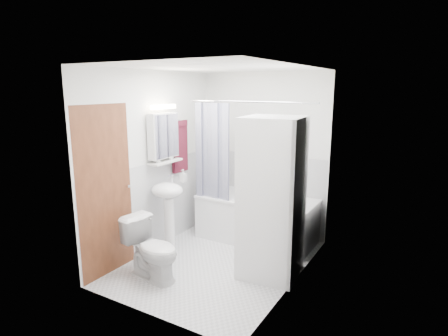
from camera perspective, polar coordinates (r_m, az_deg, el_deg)
The scene contains 20 objects.
floor at distance 4.91m, azimuth -0.91°, elevation -14.14°, with size 2.60×2.60×0.00m, color silver.
room_walls at distance 4.46m, azimuth -0.97°, elevation 3.27°, with size 2.60×2.60×2.60m.
wainscot at distance 4.92m, azimuth 0.86°, elevation -6.54°, with size 1.98×2.58×2.58m.
door at distance 4.71m, azimuth -14.43°, elevation -2.68°, with size 0.05×2.00×2.00m.
bathtub at distance 5.48m, azimuth 5.05°, elevation -7.34°, with size 1.67×0.79×0.63m.
tub_spout at distance 5.53m, azimuth 8.51°, elevation -0.74°, with size 0.04×0.04×0.12m, color silver.
curtain_rod at distance 4.87m, azimuth 3.69°, elevation 10.06°, with size 0.02×0.02×1.85m, color silver.
shower_curtain at distance 5.22m, azimuth -1.82°, elevation 1.94°, with size 0.55×0.02×1.45m.
sink at distance 5.03m, azimuth -8.55°, elevation -5.00°, with size 0.44×0.37×1.04m.
medicine_cabinet at distance 5.05m, azimuth -9.21°, elevation 5.06°, with size 0.13×0.50×0.71m.
shelf at distance 5.10m, azimuth -8.94°, elevation 0.97°, with size 0.18×0.54×0.03m, color silver.
shower_caddy at distance 5.46m, azimuth 9.02°, elevation 1.18°, with size 0.22×0.06×0.02m, color silver.
towel at distance 5.40m, azimuth -6.75°, elevation 3.44°, with size 0.07×0.31×0.75m.
washer_dryer at distance 4.35m, azimuth 7.28°, elevation -4.55°, with size 0.73×0.72×1.87m.
toilet at distance 4.49m, azimuth -10.86°, elevation -12.09°, with size 0.40×0.71×0.70m, color white.
soap_pump at distance 5.16m, azimuth -6.25°, elevation -1.67°, with size 0.08×0.17×0.08m, color gray.
shelf_bottle at distance 4.98m, azimuth -10.05°, elevation 1.22°, with size 0.07×0.18×0.07m, color gray.
shelf_cup at distance 5.18m, azimuth -8.12°, elevation 1.88°, with size 0.10×0.09×0.10m, color gray.
shampoo_a at distance 5.45m, azimuth 9.03°, elevation 1.96°, with size 0.13×0.17×0.13m, color gray.
shampoo_b at distance 5.41m, azimuth 10.20°, elevation 1.58°, with size 0.08×0.21×0.08m, color #2C2BAC.
Camera 1 is at (2.30, -3.76, 2.17)m, focal length 30.00 mm.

